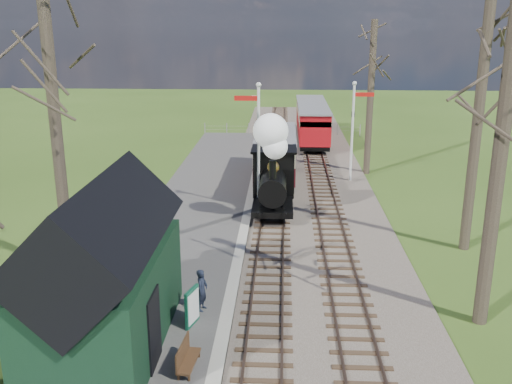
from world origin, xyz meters
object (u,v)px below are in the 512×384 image
coach (275,154)px  bench (185,356)px  locomotive (273,170)px  station_shed (105,274)px  red_carriage_a (314,127)px  red_carriage_b (310,115)px  semaphore_far (354,124)px  semaphore_near (257,139)px  sign_board (192,307)px  person (202,290)px

coach → bench: size_ratio=6.16×
locomotive → bench: size_ratio=3.85×
station_shed → bench: 3.12m
locomotive → red_carriage_a: (2.61, 15.22, -0.63)m
red_carriage_b → semaphore_far: bearing=-83.0°
locomotive → red_carriage_a: bearing=80.3°
station_shed → bench: (2.32, -1.14, -1.73)m
station_shed → semaphore_far: size_ratio=1.10×
red_carriage_b → bench: bearing=-97.7°
semaphore_near → semaphore_far: semaphore_near is taller
semaphore_near → bench: semaphore_near is taller
semaphore_far → locomotive: bearing=-125.1°
red_carriage_a → semaphore_far: bearing=-78.8°
red_carriage_b → semaphore_near: bearing=-99.3°
locomotive → bench: bearing=-98.6°
semaphore_near → bench: 13.56m
semaphore_near → semaphore_far: 7.91m
semaphore_near → station_shed: bearing=-106.4°
coach → sign_board: size_ratio=6.81×
semaphore_far → red_carriage_b: (-1.77, 14.48, -1.74)m
coach → red_carriage_a: 9.51m
bench → red_carriage_a: bearing=80.8°
station_shed → semaphore_near: (3.53, 12.00, 1.35)m
bench → semaphore_near: bearing=84.8°
semaphore_far → locomotive: (-4.39, -6.24, -1.11)m
station_shed → red_carriage_a: station_shed is taller
semaphore_near → person: 10.46m
locomotive → person: (-1.97, -9.78, -1.37)m
station_shed → semaphore_far: bearing=64.3°
sign_board → person: person is taller
locomotive → red_carriage_a: locomotive is taller
locomotive → red_carriage_a: 15.45m
red_carriage_a → red_carriage_b: size_ratio=1.00×
station_shed → semaphore_near: size_ratio=1.01×
locomotive → coach: (0.01, 6.07, -0.60)m
red_carriage_b → person: red_carriage_b is taller
coach → locomotive: bearing=-90.1°
red_carriage_a → bench: size_ratio=4.37×
bench → red_carriage_b: bearing=82.3°
bench → person: bearing=90.1°
station_shed → red_carriage_b: size_ratio=1.13×
red_carriage_a → semaphore_near: bearing=-102.7°
station_shed → coach: (4.30, 17.83, -0.63)m
sign_board → red_carriage_b: bearing=81.4°
station_shed → red_carriage_b: bearing=78.0°
station_shed → sign_board: (2.15, 1.07, -1.49)m
locomotive → red_carriage_a: size_ratio=0.88×
semaphore_near → semaphore_far: size_ratio=1.09×
sign_board → person: 0.94m
red_carriage_a → red_carriage_b: same height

